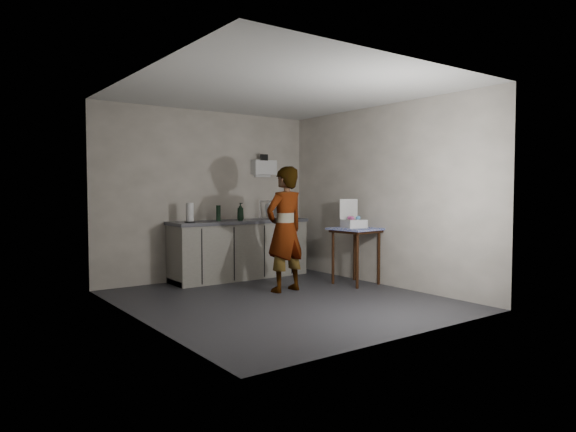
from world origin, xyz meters
TOP-DOWN VIEW (x-y plane):
  - ground at (0.00, 0.00)m, footprint 4.00×4.00m
  - wall_back at (0.00, 1.99)m, footprint 3.60×0.02m
  - wall_right at (1.79, 0.00)m, footprint 0.02×4.00m
  - wall_left at (-1.79, 0.00)m, footprint 0.02×4.00m
  - ceiling at (0.00, 0.00)m, footprint 3.60×4.00m
  - kitchen_counter at (0.40, 1.70)m, footprint 2.24×0.62m
  - wall_shelf at (1.00, 1.92)m, footprint 0.42×0.18m
  - side_table at (1.50, 0.24)m, footprint 0.69×0.69m
  - standing_man at (0.36, 0.44)m, footprint 0.66×0.48m
  - soap_bottle at (0.35, 1.60)m, footprint 0.13×0.13m
  - soda_can at (0.42, 1.71)m, footprint 0.07×0.07m
  - dark_bottle at (0.04, 1.72)m, footprint 0.07×0.07m
  - paper_towel at (-0.47, 1.64)m, footprint 0.16×0.16m
  - dish_rack at (1.06, 1.72)m, footprint 0.43×0.32m
  - bakery_box at (1.49, 0.30)m, footprint 0.36×0.37m

SIDE VIEW (x-z plane):
  - ground at x=0.00m, z-range 0.00..0.00m
  - kitchen_counter at x=0.40m, z-range -0.03..0.88m
  - side_table at x=1.50m, z-range 0.31..1.13m
  - standing_man at x=0.36m, z-range 0.00..1.70m
  - bakery_box at x=1.49m, z-range 0.71..1.13m
  - dish_rack at x=1.06m, z-range 0.83..1.13m
  - soda_can at x=0.42m, z-range 0.91..1.05m
  - dark_bottle at x=0.04m, z-range 0.91..1.14m
  - paper_towel at x=-0.47m, z-range 0.90..1.18m
  - soap_bottle at x=0.35m, z-range 0.91..1.18m
  - wall_back at x=0.00m, z-range 0.00..2.60m
  - wall_right at x=1.79m, z-range 0.00..2.60m
  - wall_left at x=-1.79m, z-range 0.00..2.60m
  - wall_shelf at x=1.00m, z-range 1.56..1.93m
  - ceiling at x=0.00m, z-range 2.59..2.60m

